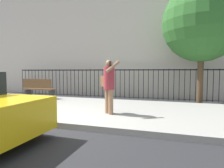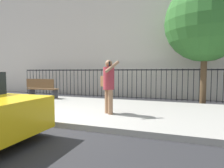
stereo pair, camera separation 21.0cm
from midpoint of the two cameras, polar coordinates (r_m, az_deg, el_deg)
The scene contains 7 objects.
ground_plane at distance 5.53m, azimuth -22.17°, elevation -11.79°, with size 60.00×60.00×0.00m, color #28282B.
sidewalk at distance 7.29m, azimuth -10.99°, elevation -7.23°, with size 28.00×4.40×0.15m, color #9E9B93.
building_facade at distance 13.67m, azimuth 2.35°, elevation 21.14°, with size 28.00×4.00×11.09m, color beige.
iron_fence at distance 10.57m, azimuth -1.42°, elevation 1.39°, with size 12.03×0.04×1.60m.
pedestrian_on_phone at distance 5.83m, azimuth -2.07°, elevation 0.41°, with size 0.70×0.66×1.67m.
street_bench at distance 9.92m, azimuth -21.87°, elevation -1.18°, with size 1.60×0.45×0.95m.
street_tree_near at distance 9.35m, azimuth 24.90°, elevation 16.39°, with size 3.37×3.37×5.25m.
Camera 1 is at (3.34, -4.12, 1.46)m, focal length 30.28 mm.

